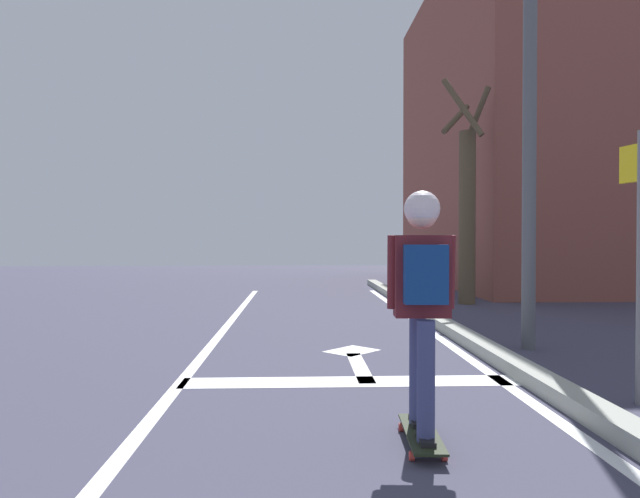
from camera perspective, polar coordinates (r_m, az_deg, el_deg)
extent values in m
cube|color=silver|center=(4.98, -14.93, -14.27)|extent=(0.12, 20.00, 0.01)
cube|color=silver|center=(5.21, 19.49, -13.60)|extent=(0.12, 20.00, 0.01)
cube|color=silver|center=(5.49, 2.94, -12.80)|extent=(3.09, 0.40, 0.01)
cube|color=silver|center=(6.11, 3.88, -11.39)|extent=(0.16, 1.40, 0.01)
cube|color=silver|center=(6.93, 3.13, -9.89)|extent=(0.71, 0.71, 0.01)
cube|color=#989C92|center=(5.29, 22.07, -12.65)|extent=(0.24, 24.00, 0.14)
cube|color=black|center=(3.94, 9.86, -17.29)|extent=(0.25, 0.79, 0.02)
cube|color=#B2B2B7|center=(4.19, 9.29, -16.35)|extent=(0.17, 0.06, 0.01)
cylinder|color=#C33730|center=(4.19, 7.93, -16.85)|extent=(0.03, 0.06, 0.06)
cylinder|color=#C33730|center=(4.22, 10.65, -16.74)|extent=(0.03, 0.06, 0.06)
cube|color=#B2B2B7|center=(3.70, 10.51, -18.76)|extent=(0.17, 0.06, 0.01)
cylinder|color=#C33730|center=(3.70, 8.95, -19.33)|extent=(0.03, 0.06, 0.06)
cylinder|color=#C33730|center=(3.73, 12.06, -19.17)|extent=(0.03, 0.06, 0.06)
cylinder|color=navy|center=(4.01, 9.50, -11.42)|extent=(0.11, 0.11, 0.73)
cube|color=black|center=(4.10, 9.48, -16.23)|extent=(0.10, 0.24, 0.03)
cylinder|color=navy|center=(3.67, 10.30, -12.56)|extent=(0.11, 0.11, 0.73)
cube|color=black|center=(3.77, 10.28, -17.77)|extent=(0.10, 0.24, 0.03)
cube|color=maroon|center=(3.75, 9.91, -2.61)|extent=(0.35, 0.20, 0.52)
cylinder|color=maroon|center=(3.76, 7.11, -2.24)|extent=(0.07, 0.08, 0.47)
cylinder|color=maroon|center=(3.81, 12.53, -2.21)|extent=(0.07, 0.10, 0.47)
sphere|color=beige|center=(3.75, 9.93, 3.51)|extent=(0.20, 0.20, 0.20)
sphere|color=silver|center=(3.75, 9.93, 3.90)|extent=(0.23, 0.23, 0.23)
cube|color=navy|center=(3.61, 10.25, -2.43)|extent=(0.27, 0.15, 0.36)
cylinder|color=#525459|center=(7.53, 19.79, 13.79)|extent=(0.16, 0.16, 5.97)
cylinder|color=slate|center=(5.26, 28.81, -1.62)|extent=(0.06, 0.06, 2.17)
cylinder|color=brown|center=(12.12, 14.17, 2.98)|extent=(0.33, 0.33, 3.48)
cylinder|color=brown|center=(12.60, 15.10, 12.50)|extent=(0.47, 0.61, 1.10)
cylinder|color=brown|center=(12.54, 13.10, 12.25)|extent=(0.73, 0.58, 0.70)
cylinder|color=brown|center=(12.10, 13.75, 13.29)|extent=(0.78, 0.59, 1.23)
cube|color=brown|center=(19.43, 25.54, 10.21)|extent=(9.76, 10.32, 8.91)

